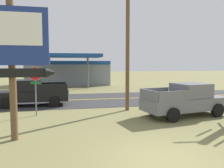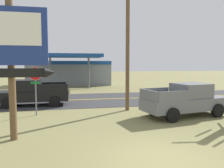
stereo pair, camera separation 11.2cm
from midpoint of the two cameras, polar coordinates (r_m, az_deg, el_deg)
The scene contains 9 objects.
ground_plane at distance 7.90m, azimuth 12.59°, elevation -18.29°, with size 180.00×180.00×0.00m, color olive.
road_asphalt at distance 20.08m, azimuth -2.66°, elevation -3.87°, with size 140.00×8.00×0.02m, color #333335.
road_centre_line at distance 20.08m, azimuth -2.66°, elevation -3.83°, with size 126.00×0.20×0.01m, color gold.
motel_sign at distance 9.77m, azimuth -23.87°, elevation 8.24°, with size 3.18×0.54×5.65m.
stop_sign at distance 14.28m, azimuth -18.66°, elevation 0.40°, with size 0.80×0.08×2.95m.
utility_pole at distance 15.22m, azimuth 4.22°, elevation 12.23°, with size 2.14×0.26×9.38m.
gas_station at distance 34.82m, azimuth -10.67°, elevation 3.01°, with size 12.00×11.50×4.40m.
pickup_grey_parked_on_lawn at distance 14.26m, azimuth 18.38°, elevation -3.90°, with size 5.47×2.95×1.96m.
pickup_black_on_road at distance 17.92m, azimuth -19.43°, elevation -2.15°, with size 5.20×2.24×1.96m.
Camera 2 is at (-2.95, -6.63, 3.11)m, focal length 36.00 mm.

